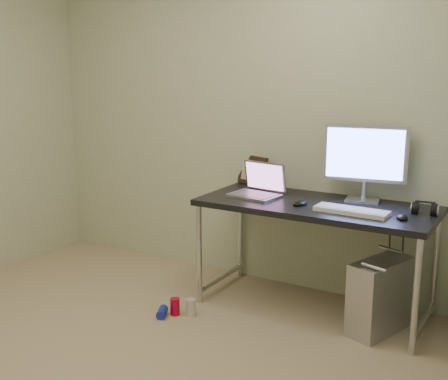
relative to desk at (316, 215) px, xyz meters
The scene contains 18 objects.
floor 1.74m from the desk, 118.34° to the right, with size 3.50×3.50×0.00m, color tan.
wall_back 1.02m from the desk, 156.09° to the left, with size 3.50×0.02×2.50m, color beige.
wall_right 1.82m from the desk, 55.02° to the right, with size 0.02×3.50×2.50m, color beige.
desk is the anchor object (origin of this frame).
tower_computer 0.66m from the desk, 11.50° to the right, with size 0.33×0.49×0.50m.
cable_a 0.59m from the desk, 33.63° to the left, with size 0.01×0.01×0.70m, color black.
cable_b 0.65m from the desk, 27.12° to the left, with size 0.01×0.01×0.72m, color black.
can_red 1.12m from the desk, 143.73° to the right, with size 0.06×0.06×0.12m, color red.
can_white 1.04m from the desk, 142.14° to the right, with size 0.06×0.06×0.12m, color silver.
can_blue 1.21m from the desk, 142.49° to the right, with size 0.06×0.06×0.11m, color #1D27AE.
laptop 0.45m from the desk, behind, with size 0.36×0.31×0.23m.
monitor 0.50m from the desk, 40.71° to the left, with size 0.54×0.19×0.51m.
keyboard 0.32m from the desk, 24.39° to the right, with size 0.45×0.15×0.03m, color white.
mouse_right 0.60m from the desk, 10.83° to the right, with size 0.06×0.10×0.04m, color black.
mouse_left 0.16m from the desk, 125.51° to the right, with size 0.08×0.12×0.04m, color black.
headphones 0.69m from the desk, ahead, with size 0.15×0.09×0.10m.
picture_frame 0.73m from the desk, 153.85° to the left, with size 0.28×0.03×0.22m, color black.
webcam 0.47m from the desk, 148.21° to the left, with size 0.04×0.03×0.11m.
Camera 1 is at (2.06, -2.00, 1.64)m, focal length 45.00 mm.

